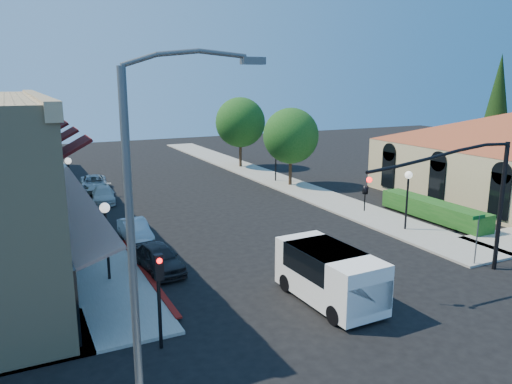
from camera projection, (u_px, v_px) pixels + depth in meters
name	position (u px, v px, depth m)	size (l,w,h in m)	color
ground	(381.00, 317.00, 18.69)	(120.00, 120.00, 0.00)	black
sidewalk_left	(61.00, 194.00, 38.52)	(3.50, 50.00, 0.12)	gray
sidewalk_right	(262.00, 175.00, 46.07)	(3.50, 50.00, 0.12)	gray
curb_red_strip	(146.00, 275.00, 22.71)	(0.25, 10.00, 0.06)	maroon
hedge	(432.00, 220.00, 31.61)	(1.40, 8.00, 1.10)	#164B15
conifer_far	(497.00, 106.00, 45.11)	(3.20, 3.20, 11.00)	black
street_tree_a	(291.00, 136.00, 40.81)	(4.56, 4.56, 6.48)	black
street_tree_b	(240.00, 122.00, 49.48)	(4.94, 4.94, 7.02)	black
signal_mast_arm	(470.00, 188.00, 21.62)	(8.01, 0.39, 6.00)	black
secondary_signal	(159.00, 284.00, 15.96)	(0.28, 0.42, 3.32)	black
cobra_streetlight	(145.00, 228.00, 11.83)	(3.60, 0.25, 9.31)	#595B5E
street_name_sign	(477.00, 232.00, 23.47)	(0.80, 0.06, 2.50)	#595B5E
lamppost_left_near	(106.00, 222.00, 21.42)	(0.44, 0.44, 3.57)	black
lamppost_left_far	(69.00, 170.00, 33.67)	(0.44, 0.44, 3.57)	black
lamppost_right_near	(408.00, 185.00, 28.75)	(0.44, 0.44, 3.57)	black
lamppost_right_far	(276.00, 151.00, 42.75)	(0.44, 0.44, 3.57)	black
white_van	(330.00, 272.00, 19.68)	(2.30, 4.97, 2.17)	white
parked_car_a	(159.00, 258.00, 23.06)	(1.52, 3.78, 1.29)	black
parked_car_b	(135.00, 231.00, 27.25)	(1.29, 3.69, 1.21)	#A1A4A6
parked_car_c	(103.00, 195.00, 36.01)	(1.54, 3.80, 1.10)	#BDBDBB
parked_car_d	(94.00, 183.00, 39.71)	(2.03, 4.40, 1.22)	#A0A4A5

